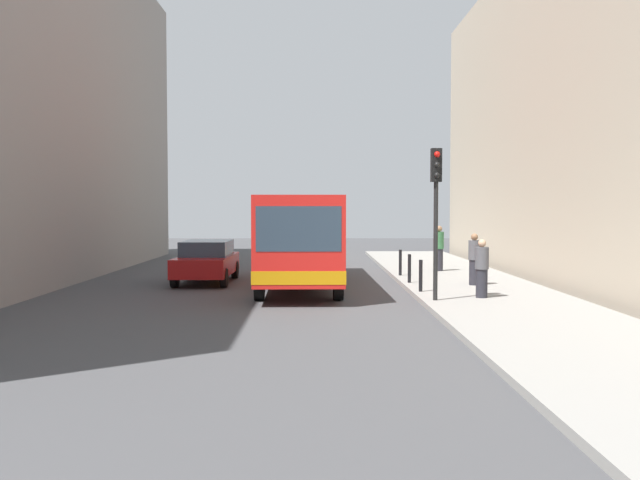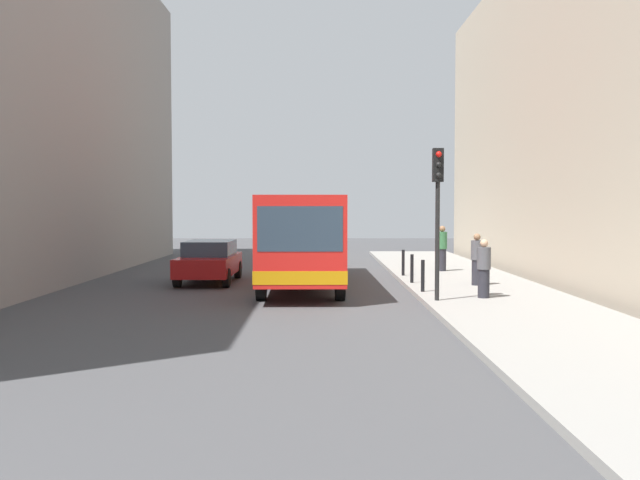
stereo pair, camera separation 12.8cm
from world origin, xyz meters
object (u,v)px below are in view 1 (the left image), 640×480
(bollard_near, at_px, (421,276))
(pedestrian_near_signal, at_px, (482,269))
(bollard_far, at_px, (400,263))
(bollard_mid, at_px, (409,268))
(pedestrian_mid_sidewalk, at_px, (474,259))
(car_beside_bus, at_px, (207,260))
(bus, at_px, (299,235))
(pedestrian_far_sidewalk, at_px, (439,248))
(traffic_light, at_px, (436,195))

(bollard_near, height_order, pedestrian_near_signal, pedestrian_near_signal)
(bollard_far, distance_m, pedestrian_near_signal, 6.57)
(bollard_mid, xyz_separation_m, pedestrian_mid_sidewalk, (2.00, -0.74, 0.36))
(bollard_mid, bearing_deg, car_beside_bus, 168.05)
(bollard_near, xyz_separation_m, pedestrian_near_signal, (1.49, -1.43, 0.33))
(bus, xyz_separation_m, pedestrian_mid_sidewalk, (5.70, -1.45, -0.74))
(car_beside_bus, distance_m, bollard_mid, 7.14)
(bollard_far, bearing_deg, car_beside_bus, -171.81)
(pedestrian_near_signal, relative_size, pedestrian_far_sidewalk, 0.91)
(pedestrian_far_sidewalk, bearing_deg, car_beside_bus, 124.47)
(car_beside_bus, xyz_separation_m, bollard_far, (6.98, 1.01, -0.16))
(car_beside_bus, height_order, bollard_mid, car_beside_bus)
(bus, bearing_deg, car_beside_bus, -14.16)
(bollard_far, bearing_deg, traffic_light, -89.17)
(bollard_near, height_order, pedestrian_far_sidewalk, pedestrian_far_sidewalk)
(bollard_far, relative_size, pedestrian_near_signal, 0.58)
(pedestrian_near_signal, bearing_deg, bollard_near, -64.90)
(bus, xyz_separation_m, traffic_light, (3.80, -5.17, 1.28))
(car_beside_bus, height_order, traffic_light, traffic_light)
(bollard_mid, height_order, pedestrian_near_signal, pedestrian_near_signal)
(bollard_near, relative_size, pedestrian_mid_sidewalk, 0.57)
(traffic_light, height_order, bollard_far, traffic_light)
(traffic_light, xyz_separation_m, bollard_mid, (-0.10, 4.46, -2.38))
(car_beside_bus, distance_m, bollard_near, 8.03)
(bollard_near, height_order, bollard_far, same)
(bollard_mid, relative_size, bollard_far, 1.00)
(traffic_light, bearing_deg, pedestrian_near_signal, 21.53)
(pedestrian_near_signal, distance_m, pedestrian_far_sidewalk, 8.24)
(car_beside_bus, bearing_deg, traffic_light, 140.65)
(bollard_far, relative_size, pedestrian_far_sidewalk, 0.53)
(bollard_near, relative_size, bollard_far, 1.00)
(bollard_near, distance_m, pedestrian_near_signal, 2.09)
(car_beside_bus, bearing_deg, pedestrian_near_signal, 148.15)
(bus, height_order, pedestrian_mid_sidewalk, bus)
(pedestrian_mid_sidewalk, xyz_separation_m, pedestrian_far_sidewalk, (-0.25, 5.06, 0.06))
(traffic_light, distance_m, pedestrian_near_signal, 2.53)
(bollard_mid, bearing_deg, pedestrian_far_sidewalk, 67.94)
(pedestrian_near_signal, bearing_deg, bollard_mid, -90.29)
(pedestrian_near_signal, xyz_separation_m, pedestrian_far_sidewalk, (0.26, 8.23, 0.09))
(bollard_near, xyz_separation_m, pedestrian_mid_sidewalk, (2.00, 1.75, 0.36))
(bus, distance_m, pedestrian_near_signal, 6.99)
(bollard_mid, xyz_separation_m, pedestrian_far_sidewalk, (1.75, 4.32, 0.42))
(bollard_far, distance_m, pedestrian_far_sidewalk, 2.58)
(car_beside_bus, bearing_deg, bollard_near, 151.04)
(bollard_mid, distance_m, pedestrian_mid_sidewalk, 2.16)
(bollard_mid, relative_size, pedestrian_far_sidewalk, 0.53)
(pedestrian_near_signal, relative_size, pedestrian_mid_sidewalk, 0.98)
(bus, bearing_deg, bollard_far, -155.52)
(pedestrian_near_signal, height_order, pedestrian_mid_sidewalk, pedestrian_mid_sidewalk)
(traffic_light, distance_m, bollard_mid, 5.05)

